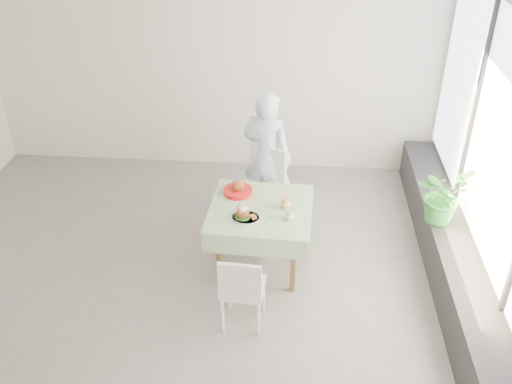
# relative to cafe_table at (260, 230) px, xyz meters

# --- Properties ---
(floor) EXTENTS (6.00, 6.00, 0.00)m
(floor) POSITION_rel_cafe_table_xyz_m (-0.80, -0.24, -0.46)
(floor) COLOR slate
(floor) RESTS_ON ground
(ceiling) EXTENTS (6.00, 6.00, 0.00)m
(ceiling) POSITION_rel_cafe_table_xyz_m (-0.80, -0.24, 2.34)
(ceiling) COLOR white
(ceiling) RESTS_ON ground
(wall_back) EXTENTS (6.00, 0.02, 2.80)m
(wall_back) POSITION_rel_cafe_table_xyz_m (-0.80, 2.26, 0.94)
(wall_back) COLOR silver
(wall_back) RESTS_ON ground
(wall_front) EXTENTS (6.00, 0.02, 2.80)m
(wall_front) POSITION_rel_cafe_table_xyz_m (-0.80, -2.74, 0.94)
(wall_front) COLOR silver
(wall_front) RESTS_ON ground
(wall_right) EXTENTS (0.02, 5.00, 2.80)m
(wall_right) POSITION_rel_cafe_table_xyz_m (2.20, -0.24, 0.94)
(wall_right) COLOR silver
(wall_right) RESTS_ON ground
(window_pane) EXTENTS (0.01, 4.80, 2.18)m
(window_pane) POSITION_rel_cafe_table_xyz_m (2.17, -0.24, 1.19)
(window_pane) COLOR #D1E0F9
(window_pane) RESTS_ON ground
(window_ledge) EXTENTS (0.40, 4.80, 0.50)m
(window_ledge) POSITION_rel_cafe_table_xyz_m (2.00, -0.24, -0.21)
(window_ledge) COLOR black
(window_ledge) RESTS_ON ground
(cafe_table) EXTENTS (1.09, 1.09, 0.74)m
(cafe_table) POSITION_rel_cafe_table_xyz_m (0.00, 0.00, 0.00)
(cafe_table) COLOR brown
(cafe_table) RESTS_ON ground
(chair_far) EXTENTS (0.62, 0.62, 0.98)m
(chair_far) POSITION_rel_cafe_table_xyz_m (-0.06, 0.73, -0.16)
(chair_far) COLOR white
(chair_far) RESTS_ON ground
(chair_near) EXTENTS (0.42, 0.42, 0.83)m
(chair_near) POSITION_rel_cafe_table_xyz_m (-0.10, -0.89, -0.20)
(chair_near) COLOR white
(chair_near) RESTS_ON ground
(diner) EXTENTS (0.70, 0.57, 1.64)m
(diner) POSITION_rel_cafe_table_xyz_m (0.00, 0.96, 0.36)
(diner) COLOR #9AC8F6
(diner) RESTS_ON ground
(main_dish) EXTENTS (0.29, 0.29, 0.15)m
(main_dish) POSITION_rel_cafe_table_xyz_m (-0.15, -0.21, 0.33)
(main_dish) COLOR white
(main_dish) RESTS_ON cafe_table
(juice_cup_orange) EXTENTS (0.10, 0.10, 0.29)m
(juice_cup_orange) POSITION_rel_cafe_table_xyz_m (0.26, 0.02, 0.35)
(juice_cup_orange) COLOR white
(juice_cup_orange) RESTS_ON cafe_table
(juice_cup_lemonade) EXTENTS (0.09, 0.09, 0.25)m
(juice_cup_lemonade) POSITION_rel_cafe_table_xyz_m (0.30, -0.19, 0.34)
(juice_cup_lemonade) COLOR white
(juice_cup_lemonade) RESTS_ON cafe_table
(second_dish) EXTENTS (0.31, 0.31, 0.15)m
(second_dish) POSITION_rel_cafe_table_xyz_m (-0.26, 0.26, 0.32)
(second_dish) COLOR red
(second_dish) RESTS_ON cafe_table
(potted_plant) EXTENTS (0.74, 0.74, 0.62)m
(potted_plant) POSITION_rel_cafe_table_xyz_m (1.89, 0.30, 0.35)
(potted_plant) COLOR #2C7D29
(potted_plant) RESTS_ON window_ledge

